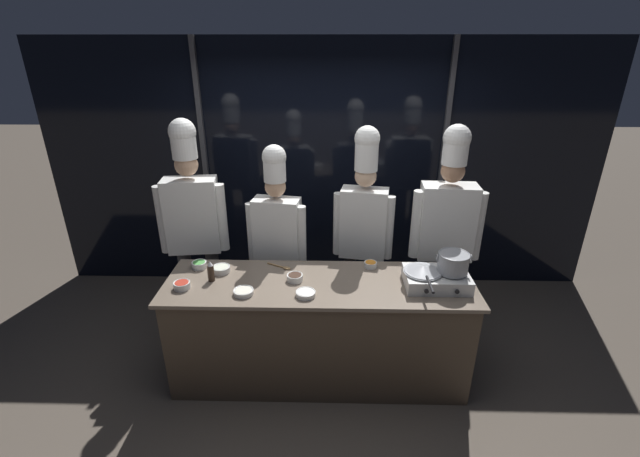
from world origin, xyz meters
TOP-DOWN VIEW (x-y plane):
  - ground_plane at (0.00, 0.00)m, footprint 24.00×24.00m
  - window_wall_back at (0.00, 1.63)m, footprint 6.00×0.09m
  - demo_counter at (0.00, 0.00)m, footprint 2.42×0.71m
  - portable_stove at (0.90, -0.02)m, footprint 0.48×0.35m
  - frying_pan at (0.79, -0.03)m, footprint 0.29×0.51m
  - stock_pot at (1.01, -0.02)m, footprint 0.26×0.23m
  - squeeze_bottle_soy at (-0.85, 0.01)m, footprint 0.05×0.05m
  - prep_bowl_rice at (-0.10, -0.20)m, footprint 0.15×0.15m
  - prep_bowl_garlic at (-0.56, -0.18)m, footprint 0.15×0.15m
  - prep_bowl_chili_flakes at (-1.04, -0.11)m, footprint 0.13×0.13m
  - prep_bowl_scallions at (-1.00, 0.21)m, footprint 0.12×0.12m
  - prep_bowl_bean_sprouts at (-0.81, 0.15)m, footprint 0.15×0.15m
  - prep_bowl_carrots at (0.42, 0.26)m, footprint 0.11×0.11m
  - prep_bowl_soy_glaze at (-0.19, 0.02)m, footprint 0.13×0.13m
  - serving_spoon_slotted at (-0.31, 0.22)m, footprint 0.22×0.13m
  - chef_head at (-1.17, 0.68)m, footprint 0.61×0.30m
  - chef_sous at (-0.39, 0.60)m, footprint 0.54×0.27m
  - chef_line at (0.39, 0.69)m, footprint 0.54×0.28m
  - chef_pastry at (1.11, 0.61)m, footprint 0.62×0.27m

SIDE VIEW (x-z plane):
  - ground_plane at x=0.00m, z-range 0.00..0.00m
  - demo_counter at x=0.00m, z-range 0.00..0.91m
  - serving_spoon_slotted at x=-0.31m, z-range 0.90..0.92m
  - prep_bowl_garlic at x=-0.56m, z-range 0.91..0.94m
  - prep_bowl_rice at x=-0.10m, z-range 0.91..0.95m
  - prep_bowl_carrots at x=0.42m, z-range 0.91..0.96m
  - prep_bowl_bean_sprouts at x=-0.81m, z-range 0.91..0.96m
  - prep_bowl_soy_glaze at x=-0.19m, z-range 0.91..0.96m
  - prep_bowl_chili_flakes at x=-1.04m, z-range 0.91..0.96m
  - prep_bowl_scallions at x=-1.00m, z-range 0.91..0.96m
  - portable_stove at x=0.90m, z-range 0.90..1.02m
  - squeeze_bottle_soy at x=-0.85m, z-range 0.90..1.07m
  - frying_pan at x=0.79m, z-range 1.02..1.07m
  - chef_sous at x=-0.39m, z-range 0.15..2.00m
  - stock_pot at x=1.01m, z-range 1.03..1.18m
  - chef_line at x=0.39m, z-range 0.16..2.16m
  - chef_pastry at x=1.11m, z-range 0.15..2.18m
  - chef_head at x=-1.17m, z-range 0.16..2.22m
  - window_wall_back at x=0.00m, z-range 0.00..2.70m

